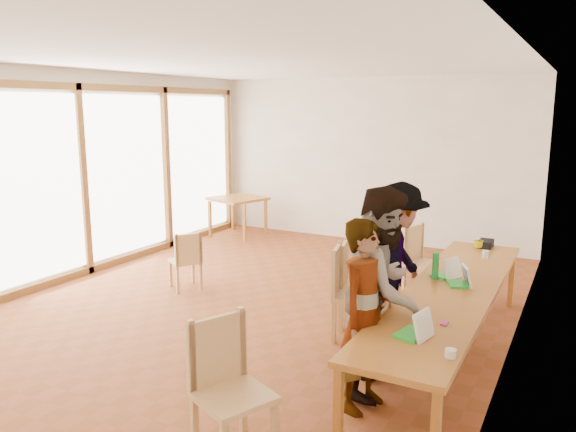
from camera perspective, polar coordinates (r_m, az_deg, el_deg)
ground at (r=7.21m, az=-3.26°, el=-8.99°), size 8.00×8.00×0.00m
wall_back at (r=10.44m, az=8.22°, el=5.60°), size 6.00×0.10×3.00m
wall_right at (r=5.87m, az=22.41°, el=0.72°), size 0.10×8.00×3.00m
window_wall at (r=8.75m, az=-20.19°, el=4.02°), size 0.10×8.00×3.00m
ceiling at (r=6.80m, az=-3.55°, el=15.69°), size 6.00×8.00×0.04m
communal_table at (r=5.67m, az=16.23°, el=-7.54°), size 0.80×4.00×0.75m
side_table at (r=10.89m, az=-5.10°, el=1.49°), size 0.90×0.90×0.75m
chair_near at (r=4.13m, az=-6.40°, el=-15.50°), size 0.63×0.63×0.54m
chair_mid at (r=6.39m, az=6.55°, el=-6.02°), size 0.55×0.55×0.52m
chair_far at (r=6.08m, az=5.90°, el=-6.72°), size 0.57×0.57×0.54m
chair_empty at (r=7.52m, az=13.16°, el=-3.74°), size 0.56×0.56×0.51m
chair_spare at (r=7.73m, az=-10.24°, el=-3.89°), size 0.53×0.53×0.43m
person_near at (r=4.67m, az=7.87°, el=-9.98°), size 0.50×0.65×1.60m
person_mid at (r=4.95m, az=9.78°, el=-7.47°), size 0.69×0.89×1.82m
person_far at (r=6.05m, az=11.04°, el=-4.66°), size 0.64×1.11×1.70m
laptop_near at (r=4.43m, az=13.03°, el=-11.20°), size 0.27×0.30×0.22m
laptop_mid at (r=5.76m, az=17.26°, el=-6.23°), size 0.28×0.29×0.20m
laptop_far at (r=5.98m, az=15.98°, el=-5.49°), size 0.30×0.31×0.22m
yellow_mug at (r=7.31m, az=18.78°, el=-2.75°), size 0.14×0.14×0.10m
green_bottle at (r=5.87m, az=14.76°, el=-4.91°), size 0.07×0.07×0.28m
clear_glass at (r=6.87m, az=19.41°, el=-3.69°), size 0.07×0.07×0.09m
condiment_cup at (r=4.17m, az=16.19°, el=-13.26°), size 0.08×0.08×0.06m
pink_phone at (r=4.76m, az=15.60°, el=-10.45°), size 0.05×0.10×0.01m
black_pouch at (r=7.40m, az=19.46°, el=-2.66°), size 0.16×0.26×0.09m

